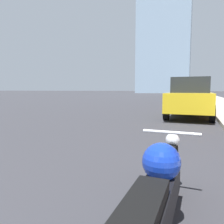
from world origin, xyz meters
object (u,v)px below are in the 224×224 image
at_px(parked_car_green, 192,93).
at_px(parked_car_blue, 192,92).
at_px(motorcycle, 154,203).
at_px(parked_car_white, 192,91).
at_px(parked_car_yellow, 190,98).
at_px(parked_car_red, 191,91).

height_order(parked_car_green, parked_car_blue, parked_car_blue).
bearing_deg(motorcycle, parked_car_white, 91.89).
height_order(motorcycle, parked_car_yellow, parked_car_yellow).
bearing_deg(parked_car_green, motorcycle, -92.57).
distance_m(parked_car_yellow, parked_car_blue, 24.61).
distance_m(motorcycle, parked_car_blue, 33.13).
height_order(motorcycle, parked_car_red, parked_car_red).
relative_size(parked_car_blue, parked_car_red, 1.16).
xyz_separation_m(parked_car_green, parked_car_red, (-0.27, 25.15, 0.01)).
height_order(motorcycle, parked_car_blue, parked_car_blue).
height_order(parked_car_green, parked_car_red, parked_car_red).
bearing_deg(parked_car_red, parked_car_green, -94.54).
height_order(parked_car_yellow, parked_car_red, parked_car_red).
xyz_separation_m(parked_car_yellow, parked_car_white, (-0.17, 48.08, -0.00)).
relative_size(parked_car_yellow, parked_car_white, 1.01).
height_order(parked_car_blue, parked_car_red, parked_car_blue).
xyz_separation_m(parked_car_yellow, parked_car_red, (-0.30, 36.87, 0.02)).
distance_m(parked_car_yellow, parked_car_green, 11.72).
height_order(parked_car_yellow, parked_car_white, parked_car_white).
relative_size(parked_car_green, parked_car_blue, 0.99).
height_order(parked_car_yellow, parked_car_green, parked_car_green).
bearing_deg(parked_car_green, parked_car_white, 87.90).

